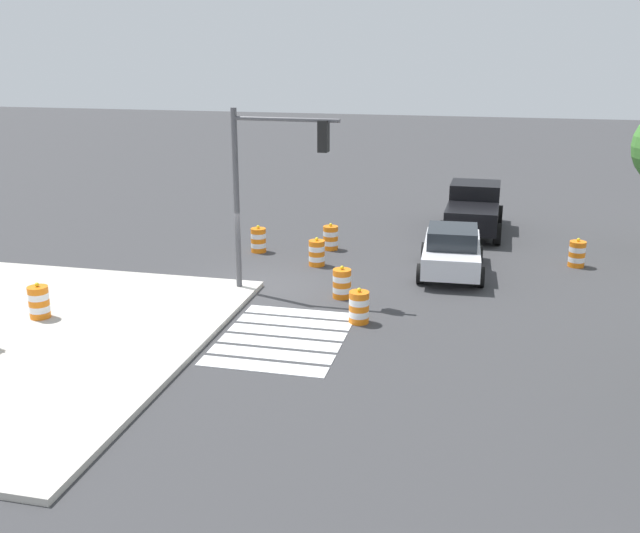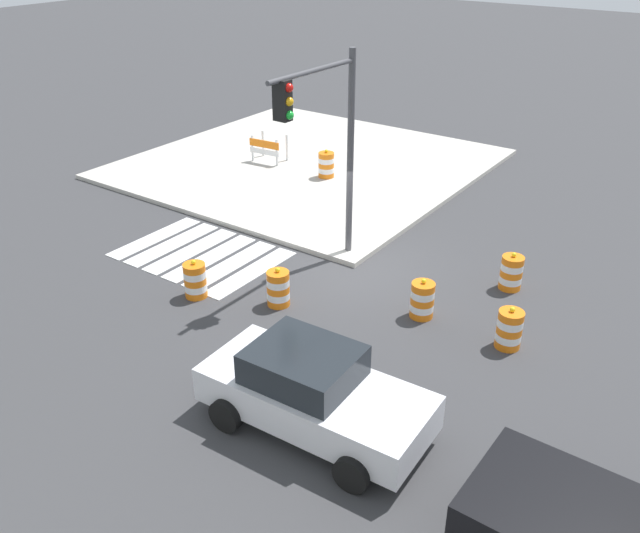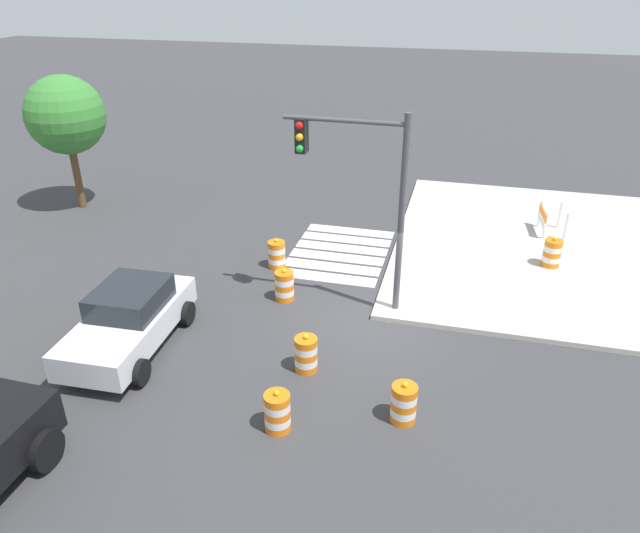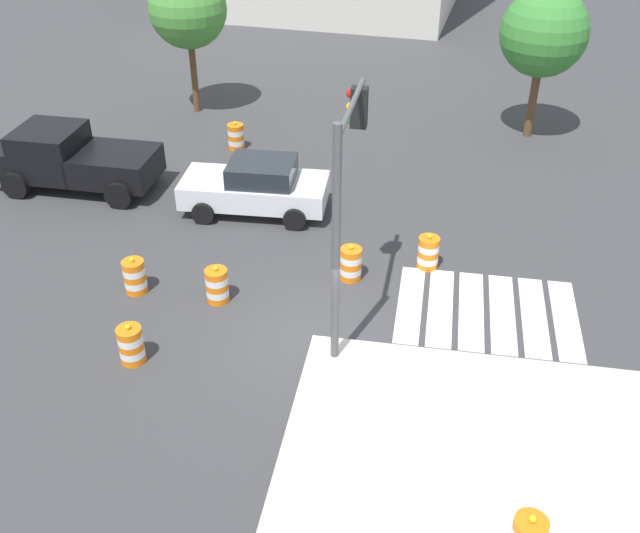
% 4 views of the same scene
% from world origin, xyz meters
% --- Properties ---
extents(ground_plane, '(120.00, 120.00, 0.00)m').
position_xyz_m(ground_plane, '(0.00, 0.00, 0.00)').
color(ground_plane, '#38383A').
extents(sidewalk_corner, '(12.00, 12.00, 0.15)m').
position_xyz_m(sidewalk_corner, '(6.00, -6.00, 0.07)').
color(sidewalk_corner, '#BCB7AD').
rests_on(sidewalk_corner, ground).
extents(crosswalk_stripes, '(4.35, 3.20, 0.02)m').
position_xyz_m(crosswalk_stripes, '(4.00, 1.80, 0.01)').
color(crosswalk_stripes, silver).
rests_on(crosswalk_stripes, ground).
extents(sports_car, '(4.37, 2.27, 1.63)m').
position_xyz_m(sports_car, '(-2.75, 5.76, 0.81)').
color(sports_car, silver).
rests_on(sports_car, ground).
extents(traffic_barrel_near_corner, '(0.56, 0.56, 1.02)m').
position_xyz_m(traffic_barrel_near_corner, '(-2.61, 1.14, 0.45)').
color(traffic_barrel_near_corner, orange).
rests_on(traffic_barrel_near_corner, ground).
extents(traffic_barrel_crosswalk_end, '(0.56, 0.56, 1.02)m').
position_xyz_m(traffic_barrel_crosswalk_end, '(-3.83, -1.38, 0.45)').
color(traffic_barrel_crosswalk_end, orange).
rests_on(traffic_barrel_crosswalk_end, ground).
extents(traffic_barrel_median_near, '(0.56, 0.56, 1.02)m').
position_xyz_m(traffic_barrel_median_near, '(0.51, 2.67, 0.45)').
color(traffic_barrel_median_near, orange).
rests_on(traffic_barrel_median_near, ground).
extents(traffic_barrel_median_far, '(0.56, 0.56, 1.02)m').
position_xyz_m(traffic_barrel_median_far, '(2.45, 3.54, 0.45)').
color(traffic_barrel_median_far, orange).
rests_on(traffic_barrel_median_far, ground).
extents(traffic_barrel_far_curb, '(0.56, 0.56, 1.02)m').
position_xyz_m(traffic_barrel_far_curb, '(-4.76, 1.16, 0.45)').
color(traffic_barrel_far_curb, orange).
rests_on(traffic_barrel_far_curb, ground).
extents(traffic_barrel_on_sidewalk, '(0.56, 0.56, 1.02)m').
position_xyz_m(traffic_barrel_on_sidewalk, '(4.46, -5.08, 0.60)').
color(traffic_barrel_on_sidewalk, orange).
rests_on(traffic_barrel_on_sidewalk, sidewalk_corner).
extents(construction_barricade, '(1.30, 0.88, 1.00)m').
position_xyz_m(construction_barricade, '(7.22, -5.11, 0.72)').
color(construction_barricade, silver).
rests_on(construction_barricade, sidewalk_corner).
extents(traffic_light_pole, '(0.47, 3.29, 5.50)m').
position_xyz_m(traffic_light_pole, '(0.61, 0.54, 3.91)').
color(traffic_light_pole, '#4C4C51').
rests_on(traffic_light_pole, sidewalk_corner).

